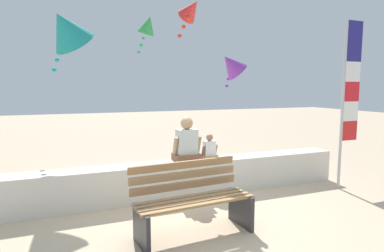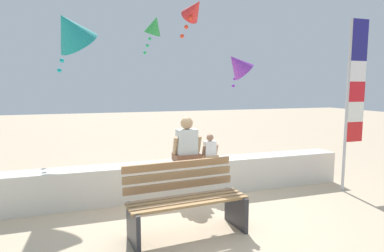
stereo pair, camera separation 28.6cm
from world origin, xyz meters
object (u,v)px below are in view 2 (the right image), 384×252
at_px(kite_purple, 237,64).
at_px(kite_teal, 70,30).
at_px(park_bench, 186,202).
at_px(kite_green, 154,26).
at_px(kite_red, 194,10).
at_px(flag_banner, 353,91).
at_px(person_adult, 187,144).
at_px(person_child, 210,149).

bearing_deg(kite_purple, kite_teal, -165.14).
relative_size(park_bench, kite_purple, 1.56).
distance_m(kite_green, kite_teal, 2.81).
bearing_deg(park_bench, kite_teal, 116.26).
xyz_separation_m(kite_red, kite_purple, (1.62, 1.35, -0.93)).
bearing_deg(kite_green, flag_banner, -56.06).
distance_m(flag_banner, kite_teal, 5.18).
bearing_deg(flag_banner, person_adult, 165.17).
relative_size(kite_red, kite_green, 0.81).
bearing_deg(kite_teal, kite_purple, 14.86).
relative_size(flag_banner, kite_teal, 2.42).
height_order(flag_banner, kite_teal, kite_teal).
height_order(kite_green, kite_purple, kite_green).
relative_size(park_bench, kite_red, 1.81).
height_order(park_bench, person_adult, person_adult).
bearing_deg(kite_red, kite_teal, 172.36).
xyz_separation_m(person_child, kite_green, (-0.28, 3.20, 2.65)).
bearing_deg(park_bench, person_adult, 71.69).
bearing_deg(flag_banner, park_bench, -167.71).
xyz_separation_m(kite_teal, kite_purple, (3.92, 1.04, -0.47)).
relative_size(person_child, flag_banner, 0.15).
bearing_deg(flag_banner, kite_red, 143.76).
xyz_separation_m(person_adult, kite_green, (0.15, 3.20, 2.53)).
xyz_separation_m(park_bench, kite_teal, (-1.35, 2.74, 2.47)).
distance_m(kite_red, kite_green, 2.25).
height_order(kite_teal, kite_purple, kite_teal).
relative_size(park_bench, flag_banner, 0.51).
distance_m(park_bench, person_child, 1.75).
bearing_deg(person_child, flag_banner, -17.35).
relative_size(park_bench, person_child, 3.48).
bearing_deg(kite_red, park_bench, -111.35).
relative_size(park_bench, kite_teal, 1.24).
relative_size(kite_green, kite_teal, 0.84).
bearing_deg(kite_purple, kite_green, 155.61).
distance_m(person_child, flag_banner, 2.69).
relative_size(park_bench, kite_green, 1.47).
height_order(person_child, kite_green, kite_green).
distance_m(park_bench, flag_banner, 3.63).
distance_m(person_adult, person_child, 0.44).
bearing_deg(park_bench, kite_purple, 55.74).
xyz_separation_m(flag_banner, kite_teal, (-4.64, 2.02, 1.11)).
xyz_separation_m(person_child, kite_purple, (1.66, 2.32, 1.66)).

